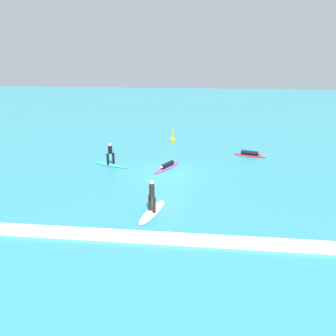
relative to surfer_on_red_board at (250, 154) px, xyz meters
The scene contains 7 objects.
ground_plane 8.27m from the surfer_on_red_board, 139.63° to the right, with size 120.00×120.00×0.00m, color teal.
surfer_on_red_board is the anchor object (origin of this frame).
surfer_on_purple_board 7.59m from the surfer_on_red_board, 149.47° to the right, with size 1.98×3.18×0.42m.
surfer_on_teal_board 11.50m from the surfer_on_red_board, 161.02° to the right, with size 2.99×1.66×1.73m.
surfer_on_white_board 13.20m from the surfer_on_red_board, 119.39° to the right, with size 1.40×3.26×1.88m.
marker_buoy 8.09m from the surfer_on_red_board, 148.69° to the left, with size 0.51×0.51×1.32m.
wave_crest 15.61m from the surfer_on_red_board, 113.78° to the right, with size 23.43×0.90×0.18m, color white.
Camera 1 is at (2.58, -23.07, 8.35)m, focal length 37.23 mm.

